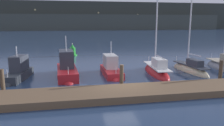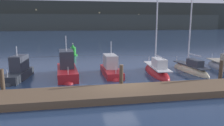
{
  "view_description": "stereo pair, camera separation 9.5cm",
  "coord_description": "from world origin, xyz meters",
  "px_view_note": "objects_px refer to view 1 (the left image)",
  "views": [
    {
      "loc": [
        -3.49,
        -15.03,
        4.78
      ],
      "look_at": [
        0.0,
        3.58,
        1.2
      ],
      "focal_mm": 35.0,
      "sensor_mm": 36.0,
      "label": 1
    },
    {
      "loc": [
        -3.39,
        -15.05,
        4.78
      ],
      "look_at": [
        0.0,
        3.58,
        1.2
      ],
      "focal_mm": 35.0,
      "sensor_mm": 36.0,
      "label": 2
    }
  ],
  "objects_px": {
    "motorboat_berth_4": "(67,72)",
    "sailboat_berth_7": "(190,70)",
    "motorboat_berth_3": "(18,75)",
    "sailboat_berth_6": "(157,72)",
    "motorboat_berth_5": "(111,72)",
    "channel_buoy": "(73,51)"
  },
  "relations": [
    {
      "from": "sailboat_berth_6",
      "to": "motorboat_berth_5",
      "type": "bearing_deg",
      "value": 174.43
    },
    {
      "from": "motorboat_berth_5",
      "to": "sailboat_berth_7",
      "type": "xyz_separation_m",
      "value": [
        7.79,
        -0.26,
        -0.15
      ]
    },
    {
      "from": "motorboat_berth_3",
      "to": "motorboat_berth_4",
      "type": "xyz_separation_m",
      "value": [
        4.05,
        0.13,
        0.1
      ]
    },
    {
      "from": "motorboat_berth_4",
      "to": "sailboat_berth_7",
      "type": "xyz_separation_m",
      "value": [
        11.76,
        -0.31,
        -0.3
      ]
    },
    {
      "from": "sailboat_berth_6",
      "to": "channel_buoy",
      "type": "relative_size",
      "value": 5.08
    },
    {
      "from": "motorboat_berth_4",
      "to": "sailboat_berth_6",
      "type": "height_order",
      "value": "sailboat_berth_6"
    },
    {
      "from": "motorboat_berth_4",
      "to": "sailboat_berth_7",
      "type": "relative_size",
      "value": 0.68
    },
    {
      "from": "sailboat_berth_7",
      "to": "motorboat_berth_3",
      "type": "bearing_deg",
      "value": 179.37
    },
    {
      "from": "motorboat_berth_3",
      "to": "sailboat_berth_6",
      "type": "xyz_separation_m",
      "value": [
        12.28,
        -0.33,
        -0.15
      ]
    },
    {
      "from": "channel_buoy",
      "to": "motorboat_berth_5",
      "type": "bearing_deg",
      "value": -74.77
    },
    {
      "from": "motorboat_berth_4",
      "to": "channel_buoy",
      "type": "xyz_separation_m",
      "value": [
        0.61,
        12.3,
        0.22
      ]
    },
    {
      "from": "sailboat_berth_7",
      "to": "sailboat_berth_6",
      "type": "bearing_deg",
      "value": -177.53
    },
    {
      "from": "channel_buoy",
      "to": "motorboat_berth_4",
      "type": "bearing_deg",
      "value": -92.84
    },
    {
      "from": "sailboat_berth_7",
      "to": "motorboat_berth_4",
      "type": "bearing_deg",
      "value": 178.5
    },
    {
      "from": "motorboat_berth_5",
      "to": "channel_buoy",
      "type": "height_order",
      "value": "motorboat_berth_5"
    },
    {
      "from": "motorboat_berth_3",
      "to": "sailboat_berth_7",
      "type": "xyz_separation_m",
      "value": [
        15.81,
        -0.17,
        -0.19
      ]
    },
    {
      "from": "motorboat_berth_4",
      "to": "sailboat_berth_6",
      "type": "relative_size",
      "value": 0.64
    },
    {
      "from": "sailboat_berth_6",
      "to": "sailboat_berth_7",
      "type": "relative_size",
      "value": 1.07
    },
    {
      "from": "motorboat_berth_4",
      "to": "channel_buoy",
      "type": "relative_size",
      "value": 3.24
    },
    {
      "from": "motorboat_berth_3",
      "to": "sailboat_berth_7",
      "type": "height_order",
      "value": "sailboat_berth_7"
    },
    {
      "from": "motorboat_berth_3",
      "to": "channel_buoy",
      "type": "relative_size",
      "value": 2.7
    },
    {
      "from": "motorboat_berth_4",
      "to": "motorboat_berth_5",
      "type": "relative_size",
      "value": 1.17
    }
  ]
}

